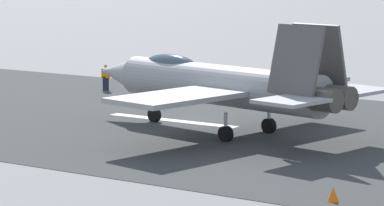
# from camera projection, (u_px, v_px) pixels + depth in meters

# --- Properties ---
(ground_plane) EXTENTS (400.00, 400.00, 0.00)m
(ground_plane) POSITION_uv_depth(u_px,v_px,m) (186.00, 122.00, 53.21)
(ground_plane) COLOR gray
(runway_strip) EXTENTS (240.00, 26.00, 0.02)m
(runway_strip) POSITION_uv_depth(u_px,v_px,m) (186.00, 122.00, 53.19)
(runway_strip) COLOR #363839
(runway_strip) RESTS_ON ground
(fighter_jet) EXTENTS (17.23, 14.79, 5.68)m
(fighter_jet) POSITION_uv_depth(u_px,v_px,m) (219.00, 84.00, 49.69)
(fighter_jet) COLOR #9C9EA1
(fighter_jet) RESTS_ON ground
(crew_person) EXTENTS (0.70, 0.36, 1.73)m
(crew_person) POSITION_uv_depth(u_px,v_px,m) (106.00, 77.00, 65.66)
(crew_person) COLOR #1E2338
(crew_person) RESTS_ON ground
(marker_cone_near) EXTENTS (0.44, 0.44, 0.55)m
(marker_cone_near) POSITION_uv_depth(u_px,v_px,m) (333.00, 194.00, 35.95)
(marker_cone_near) COLOR orange
(marker_cone_near) RESTS_ON ground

